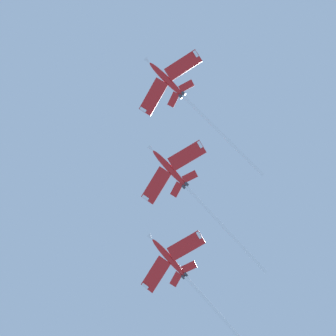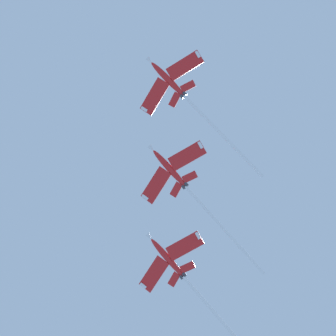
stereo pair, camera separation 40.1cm
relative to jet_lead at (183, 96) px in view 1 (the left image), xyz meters
name	(u,v)px [view 1 (the left image)]	position (x,y,z in m)	size (l,w,h in m)	color
jet_lead	(183,96)	(0.00, 0.00, 0.00)	(27.75, 31.62, 13.83)	red
jet_second	(184,184)	(-20.77, 2.50, -5.83)	(27.95, 31.20, 14.15)	red
jet_third	(187,278)	(-42.84, 5.56, -10.77)	(28.39, 31.97, 15.08)	red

